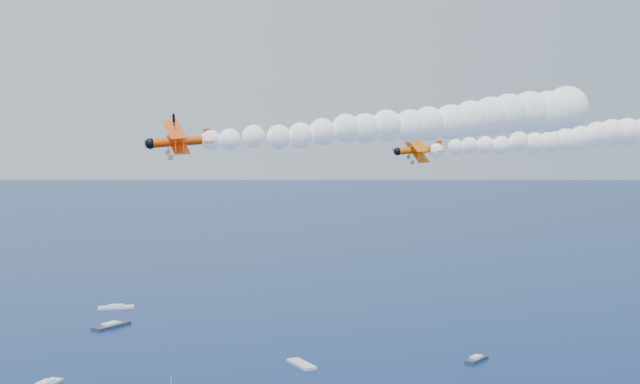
{
  "coord_description": "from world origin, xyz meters",
  "views": [
    {
      "loc": [
        -24.82,
        -86.38,
        58.32
      ],
      "look_at": [
        -0.76,
        23.67,
        50.14
      ],
      "focal_mm": 48.25,
      "sensor_mm": 36.0,
      "label": 1
    }
  ],
  "objects": [
    {
      "name": "biplane_lead",
      "position": [
        18.22,
        39.42,
        55.23
      ],
      "size": [
        8.34,
        10.28,
        8.36
      ],
      "primitive_type": null,
      "rotation": [
        -0.36,
        0.07,
        3.08
      ],
      "color": "#DD6104"
    },
    {
      "name": "biplane_trail",
      "position": [
        -19.74,
        7.93,
        57.05
      ],
      "size": [
        8.09,
        9.5,
        7.21
      ],
      "primitive_type": null,
      "rotation": [
        -0.24,
        0.07,
        3.2
      ],
      "color": "#FF4605"
    },
    {
      "name": "smoke_trail_lead",
      "position": [
        43.28,
        37.88,
        57.1
      ],
      "size": [
        49.8,
        11.03,
        9.02
      ],
      "primitive_type": null,
      "rotation": [
        0.0,
        0.0,
        3.08
      ],
      "color": "white"
    },
    {
      "name": "smoke_trail_trail",
      "position": [
        5.32,
        9.35,
        58.92
      ],
      "size": [
        49.77,
        10.59,
        9.02
      ],
      "primitive_type": null,
      "rotation": [
        0.0,
        0.0,
        3.2
      ],
      "color": "white"
    },
    {
      "name": "spectator_boats",
      "position": [
        -25.96,
        113.58,
        0.35
      ],
      "size": [
        222.63,
        176.32,
        0.7
      ],
      "color": "white",
      "rests_on": "ground"
    }
  ]
}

